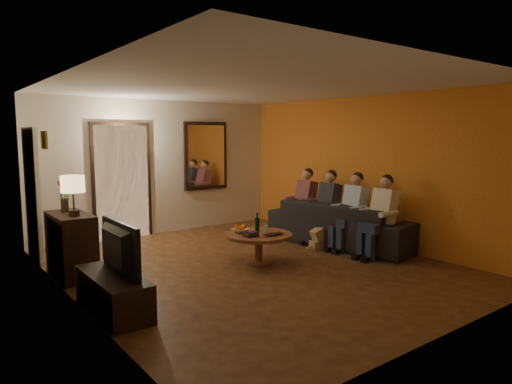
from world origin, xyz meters
TOP-DOWN VIEW (x-y plane):
  - floor at (0.00, 0.00)m, footprint 5.00×6.00m
  - ceiling at (0.00, 0.00)m, footprint 5.00×6.00m
  - back_wall at (0.00, 3.00)m, footprint 5.00×0.02m
  - front_wall at (0.00, -3.00)m, footprint 5.00×0.02m
  - left_wall at (-2.50, 0.00)m, footprint 0.02×6.00m
  - right_wall at (2.50, 0.00)m, footprint 0.02×6.00m
  - orange_accent at (2.49, 0.00)m, footprint 0.01×6.00m
  - kitchen_doorway at (-0.80, 2.98)m, footprint 1.00×0.06m
  - door_trim at (-0.80, 2.97)m, footprint 1.12×0.04m
  - fridge_glimpse at (-0.55, 2.98)m, footprint 0.45×0.03m
  - mirror_frame at (1.00, 2.96)m, footprint 1.00×0.05m
  - mirror_glass at (1.00, 2.93)m, footprint 0.86×0.02m
  - white_door at (-2.46, 2.30)m, footprint 0.06×0.85m
  - framed_art at (-2.47, 1.30)m, footprint 0.03×0.28m
  - art_canvas at (-2.46, 1.30)m, footprint 0.01×0.22m
  - dresser at (-2.25, 1.08)m, footprint 0.45×0.98m
  - table_lamp at (-2.25, 0.86)m, footprint 0.30×0.30m
  - flower_vase at (-2.25, 1.30)m, footprint 0.14×0.14m
  - tv_stand at (-2.25, -0.50)m, footprint 0.45×1.25m
  - tv at (-2.25, -0.50)m, footprint 0.99×0.13m
  - sofa at (2.07, 0.12)m, footprint 2.75×1.44m
  - person_a at (1.97, -0.78)m, footprint 0.60×0.40m
  - person_b at (1.97, -0.18)m, footprint 0.60×0.40m
  - person_c at (1.97, 0.42)m, footprint 0.60×0.40m
  - person_d at (1.97, 1.02)m, footprint 0.60×0.40m
  - dog at (1.64, 0.15)m, footprint 0.59×0.33m
  - coffee_table at (0.19, 0.09)m, footprint 1.13×1.13m
  - bowl at (0.01, 0.31)m, footprint 0.26×0.26m
  - oranges at (0.01, 0.31)m, footprint 0.20×0.20m
  - wine_bottle at (0.24, 0.19)m, footprint 0.07×0.07m
  - wine_glass at (0.37, 0.14)m, footprint 0.06×0.06m
  - book_stack at (-0.03, -0.01)m, footprint 0.20×0.15m
  - laptop at (0.29, -0.19)m, footprint 0.33×0.21m

SIDE VIEW (x-z plane):
  - floor at x=0.00m, z-range -0.01..0.01m
  - tv_stand at x=-2.25m, z-range 0.00..0.42m
  - coffee_table at x=0.19m, z-range 0.00..0.45m
  - dog at x=1.64m, z-range 0.00..0.56m
  - sofa at x=2.07m, z-range 0.00..0.76m
  - dresser at x=-2.25m, z-range 0.00..0.87m
  - laptop at x=0.29m, z-range 0.45..0.48m
  - bowl at x=0.01m, z-range 0.45..0.51m
  - book_stack at x=-0.03m, z-range 0.45..0.52m
  - wine_glass at x=0.37m, z-range 0.45..0.55m
  - oranges at x=0.01m, z-range 0.51..0.59m
  - person_a at x=1.97m, z-range 0.00..1.20m
  - person_b at x=1.97m, z-range 0.00..1.20m
  - person_c at x=1.97m, z-range 0.00..1.20m
  - person_d at x=1.97m, z-range 0.00..1.20m
  - wine_bottle at x=0.24m, z-range 0.45..0.76m
  - tv at x=-2.25m, z-range 0.42..0.98m
  - fridge_glimpse at x=-0.55m, z-range 0.05..1.75m
  - white_door at x=-2.46m, z-range 0.00..2.04m
  - kitchen_doorway at x=-0.80m, z-range 0.00..2.10m
  - door_trim at x=-0.80m, z-range -0.06..2.16m
  - flower_vase at x=-2.25m, z-range 0.87..1.31m
  - table_lamp at x=-2.25m, z-range 0.87..1.41m
  - back_wall at x=0.00m, z-range 0.00..2.60m
  - front_wall at x=0.00m, z-range 0.00..2.60m
  - left_wall at x=-2.50m, z-range 0.00..2.60m
  - right_wall at x=2.50m, z-range 0.00..2.60m
  - orange_accent at x=2.49m, z-range 0.00..2.60m
  - mirror_frame at x=1.00m, z-range 0.80..2.20m
  - mirror_glass at x=1.00m, z-range 0.87..2.13m
  - framed_art at x=-2.47m, z-range 1.73..1.97m
  - art_canvas at x=-2.46m, z-range 1.76..1.94m
  - ceiling at x=0.00m, z-range 2.60..2.60m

